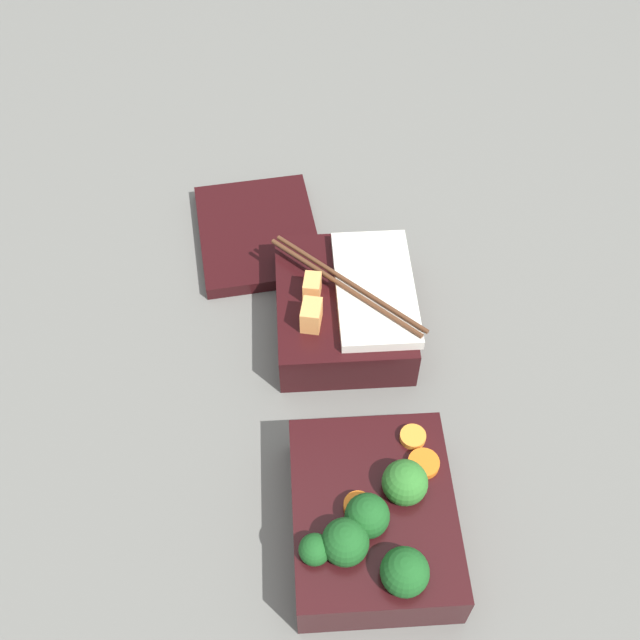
# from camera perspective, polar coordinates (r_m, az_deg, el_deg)

# --- Properties ---
(ground_plane) EXTENTS (3.00, 3.00, 0.00)m
(ground_plane) POSITION_cam_1_polar(r_m,az_deg,el_deg) (0.77, 2.42, -7.47)
(ground_plane) COLOR slate
(bento_tray_vegetable) EXTENTS (0.18, 0.14, 0.08)m
(bento_tray_vegetable) POSITION_cam_1_polar(r_m,az_deg,el_deg) (0.69, 4.10, -14.85)
(bento_tray_vegetable) COLOR black
(bento_tray_vegetable) RESTS_ON ground_plane
(bento_tray_rice) EXTENTS (0.18, 0.16, 0.08)m
(bento_tray_rice) POSITION_cam_1_polar(r_m,az_deg,el_deg) (0.82, 2.18, 1.09)
(bento_tray_rice) COLOR black
(bento_tray_rice) RESTS_ON ground_plane
(bento_lid) EXTENTS (0.19, 0.16, 0.02)m
(bento_lid) POSITION_cam_1_polar(r_m,az_deg,el_deg) (0.93, -4.75, 6.60)
(bento_lid) COLOR black
(bento_lid) RESTS_ON ground_plane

